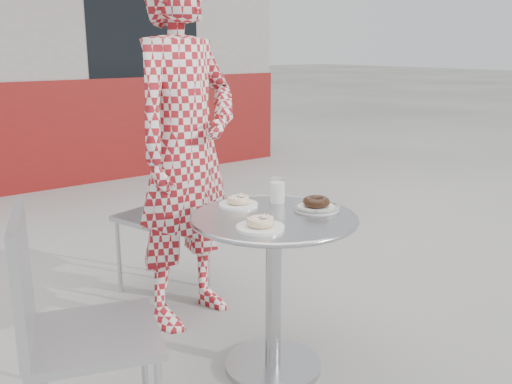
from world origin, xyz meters
TOP-DOWN VIEW (x-y plane):
  - ground at (0.00, 0.00)m, footprint 60.00×60.00m
  - bistro_table at (0.02, -0.05)m, footprint 0.66×0.66m
  - chair_far at (0.07, 0.91)m, footprint 0.48×0.48m
  - chair_left at (-0.76, -0.09)m, footprint 0.51×0.51m
  - seated_person at (0.02, 0.58)m, footprint 0.70×0.56m
  - plate_far at (-0.00, 0.15)m, footprint 0.16×0.16m
  - plate_near at (-0.12, -0.14)m, footprint 0.18×0.18m
  - plate_checker at (0.22, -0.08)m, footprint 0.19×0.19m
  - milk_cup at (0.16, 0.09)m, footprint 0.07×0.07m

SIDE VIEW (x-z plane):
  - ground at x=0.00m, z-range 0.00..0.00m
  - chair_far at x=0.07m, z-range -0.16..0.67m
  - chair_left at x=-0.76m, z-range -0.16..0.67m
  - bistro_table at x=0.02m, z-range 0.17..0.83m
  - plate_checker at x=0.22m, z-range 0.65..0.70m
  - plate_far at x=0.00m, z-range 0.66..0.70m
  - plate_near at x=-0.12m, z-range 0.66..0.70m
  - milk_cup at x=0.16m, z-range 0.66..0.76m
  - seated_person at x=0.02m, z-range 0.00..1.68m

